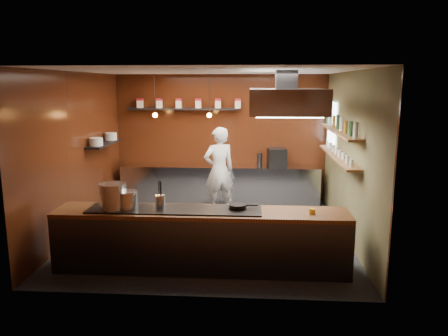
# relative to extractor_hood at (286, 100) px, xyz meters

# --- Properties ---
(floor) EXTENTS (5.00, 5.00, 0.00)m
(floor) POSITION_rel_extractor_hood_xyz_m (-1.30, 0.40, -2.51)
(floor) COLOR black
(floor) RESTS_ON ground
(back_wall) EXTENTS (5.00, 0.00, 5.00)m
(back_wall) POSITION_rel_extractor_hood_xyz_m (-1.30, 2.90, -1.01)
(back_wall) COLOR black
(back_wall) RESTS_ON ground
(left_wall) EXTENTS (0.00, 5.00, 5.00)m
(left_wall) POSITION_rel_extractor_hood_xyz_m (-3.80, 0.40, -1.01)
(left_wall) COLOR black
(left_wall) RESTS_ON ground
(right_wall) EXTENTS (0.00, 5.00, 5.00)m
(right_wall) POSITION_rel_extractor_hood_xyz_m (1.20, 0.40, -1.01)
(right_wall) COLOR #4F4F2C
(right_wall) RESTS_ON ground
(ceiling) EXTENTS (5.00, 5.00, 0.00)m
(ceiling) POSITION_rel_extractor_hood_xyz_m (-1.30, 0.40, 0.49)
(ceiling) COLOR silver
(ceiling) RESTS_ON back_wall
(window_pane) EXTENTS (0.00, 1.00, 1.00)m
(window_pane) POSITION_rel_extractor_hood_xyz_m (1.15, 2.10, -0.61)
(window_pane) COLOR white
(window_pane) RESTS_ON right_wall
(prep_counter) EXTENTS (4.60, 0.65, 0.90)m
(prep_counter) POSITION_rel_extractor_hood_xyz_m (-1.30, 2.57, -2.06)
(prep_counter) COLOR silver
(prep_counter) RESTS_ON floor
(pass_counter) EXTENTS (4.40, 0.72, 0.94)m
(pass_counter) POSITION_rel_extractor_hood_xyz_m (-1.30, -1.20, -2.04)
(pass_counter) COLOR #38383D
(pass_counter) RESTS_ON floor
(tin_shelf) EXTENTS (2.60, 0.26, 0.04)m
(tin_shelf) POSITION_rel_extractor_hood_xyz_m (-2.20, 2.76, -0.31)
(tin_shelf) COLOR black
(tin_shelf) RESTS_ON back_wall
(plate_shelf) EXTENTS (0.30, 1.40, 0.04)m
(plate_shelf) POSITION_rel_extractor_hood_xyz_m (-3.64, 1.40, -0.96)
(plate_shelf) COLOR black
(plate_shelf) RESTS_ON left_wall
(bottle_shelf_upper) EXTENTS (0.26, 2.80, 0.04)m
(bottle_shelf_upper) POSITION_rel_extractor_hood_xyz_m (1.04, 0.70, -0.59)
(bottle_shelf_upper) COLOR brown
(bottle_shelf_upper) RESTS_ON right_wall
(bottle_shelf_lower) EXTENTS (0.26, 2.80, 0.04)m
(bottle_shelf_lower) POSITION_rel_extractor_hood_xyz_m (1.04, 0.70, -1.06)
(bottle_shelf_lower) COLOR brown
(bottle_shelf_lower) RESTS_ON right_wall
(extractor_hood) EXTENTS (1.20, 2.00, 0.72)m
(extractor_hood) POSITION_rel_extractor_hood_xyz_m (0.00, 0.00, 0.00)
(extractor_hood) COLOR #38383D
(extractor_hood) RESTS_ON ceiling
(pendant_left) EXTENTS (0.10, 0.10, 0.95)m
(pendant_left) POSITION_rel_extractor_hood_xyz_m (-2.70, 2.10, -0.35)
(pendant_left) COLOR black
(pendant_left) RESTS_ON ceiling
(pendant_right) EXTENTS (0.10, 0.10, 0.95)m
(pendant_right) POSITION_rel_extractor_hood_xyz_m (-1.50, 2.10, -0.35)
(pendant_right) COLOR black
(pendant_right) RESTS_ON ceiling
(storage_tins) EXTENTS (2.43, 0.13, 0.22)m
(storage_tins) POSITION_rel_extractor_hood_xyz_m (-2.05, 2.76, -0.17)
(storage_tins) COLOR beige
(storage_tins) RESTS_ON tin_shelf
(plate_stacks) EXTENTS (0.26, 1.16, 0.16)m
(plate_stacks) POSITION_rel_extractor_hood_xyz_m (-3.64, 1.40, -0.86)
(plate_stacks) COLOR silver
(plate_stacks) RESTS_ON plate_shelf
(bottles) EXTENTS (0.06, 2.66, 0.24)m
(bottles) POSITION_rel_extractor_hood_xyz_m (1.04, 0.70, -0.45)
(bottles) COLOR silver
(bottles) RESTS_ON bottle_shelf_upper
(wine_glasses) EXTENTS (0.07, 2.37, 0.13)m
(wine_glasses) POSITION_rel_extractor_hood_xyz_m (1.04, 0.70, -0.97)
(wine_glasses) COLOR silver
(wine_glasses) RESTS_ON bottle_shelf_lower
(stockpot_large) EXTENTS (0.44, 0.44, 0.39)m
(stockpot_large) POSITION_rel_extractor_hood_xyz_m (-2.61, -1.26, -1.37)
(stockpot_large) COLOR #B1B4B8
(stockpot_large) RESTS_ON pass_counter
(stockpot_small) EXTENTS (0.32, 0.32, 0.27)m
(stockpot_small) POSITION_rel_extractor_hood_xyz_m (-2.39, -1.26, -1.43)
(stockpot_small) COLOR silver
(stockpot_small) RESTS_ON pass_counter
(utensil_crock) EXTENTS (0.17, 0.17, 0.20)m
(utensil_crock) POSITION_rel_extractor_hood_xyz_m (-1.92, -1.16, -1.47)
(utensil_crock) COLOR #BABDC2
(utensil_crock) RESTS_ON pass_counter
(frying_pan) EXTENTS (0.44, 0.27, 0.07)m
(frying_pan) POSITION_rel_extractor_hood_xyz_m (-0.75, -1.13, -1.53)
(frying_pan) COLOR black
(frying_pan) RESTS_ON pass_counter
(butter_jar) EXTENTS (0.10, 0.10, 0.08)m
(butter_jar) POSITION_rel_extractor_hood_xyz_m (0.33, -1.26, -1.55)
(butter_jar) COLOR gold
(butter_jar) RESTS_ON pass_counter
(espresso_machine) EXTENTS (0.45, 0.44, 0.41)m
(espresso_machine) POSITION_rel_extractor_hood_xyz_m (0.02, 2.63, -1.40)
(espresso_machine) COLOR black
(espresso_machine) RESTS_ON prep_counter
(chef) EXTENTS (0.81, 0.70, 1.88)m
(chef) POSITION_rel_extractor_hood_xyz_m (-1.27, 1.81, -1.57)
(chef) COLOR white
(chef) RESTS_ON floor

